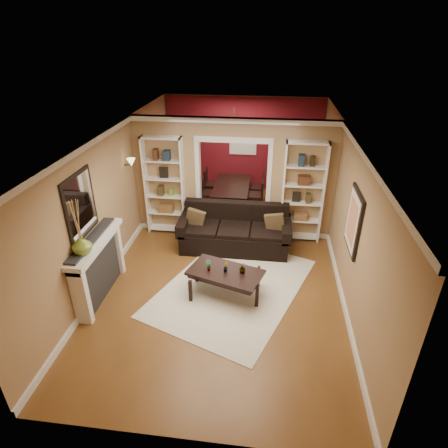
# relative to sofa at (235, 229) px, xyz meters

# --- Properties ---
(floor) EXTENTS (8.00, 8.00, 0.00)m
(floor) POSITION_rel_sofa_xyz_m (-0.12, -0.45, -0.47)
(floor) COLOR brown
(floor) RESTS_ON ground
(ceiling) EXTENTS (8.00, 8.00, 0.00)m
(ceiling) POSITION_rel_sofa_xyz_m (-0.12, -0.45, 2.23)
(ceiling) COLOR white
(ceiling) RESTS_ON ground
(wall_back) EXTENTS (8.00, 0.00, 8.00)m
(wall_back) POSITION_rel_sofa_xyz_m (-0.12, 3.55, 0.88)
(wall_back) COLOR #A38056
(wall_back) RESTS_ON ground
(wall_front) EXTENTS (8.00, 0.00, 8.00)m
(wall_front) POSITION_rel_sofa_xyz_m (-0.12, -4.45, 0.88)
(wall_front) COLOR #A38056
(wall_front) RESTS_ON ground
(wall_left) EXTENTS (0.00, 8.00, 8.00)m
(wall_left) POSITION_rel_sofa_xyz_m (-2.37, -0.45, 0.88)
(wall_left) COLOR #A38056
(wall_left) RESTS_ON ground
(wall_right) EXTENTS (0.00, 8.00, 8.00)m
(wall_right) POSITION_rel_sofa_xyz_m (2.13, -0.45, 0.88)
(wall_right) COLOR #A38056
(wall_right) RESTS_ON ground
(partition_wall) EXTENTS (4.50, 0.15, 2.70)m
(partition_wall) POSITION_rel_sofa_xyz_m (-0.12, 0.75, 0.88)
(partition_wall) COLOR #A38056
(partition_wall) RESTS_ON floor
(red_back_panel) EXTENTS (4.44, 0.04, 2.64)m
(red_back_panel) POSITION_rel_sofa_xyz_m (-0.12, 3.52, 0.85)
(red_back_panel) COLOR maroon
(red_back_panel) RESTS_ON floor
(dining_window) EXTENTS (0.78, 0.03, 0.98)m
(dining_window) POSITION_rel_sofa_xyz_m (-0.12, 3.48, 1.08)
(dining_window) COLOR #8CA5CC
(dining_window) RESTS_ON wall_back
(area_rug) EXTENTS (3.28, 3.79, 0.01)m
(area_rug) POSITION_rel_sofa_xyz_m (0.11, -1.43, -0.47)
(area_rug) COLOR silver
(area_rug) RESTS_ON floor
(sofa) EXTENTS (2.42, 1.04, 0.95)m
(sofa) POSITION_rel_sofa_xyz_m (0.00, 0.00, 0.00)
(sofa) COLOR black
(sofa) RESTS_ON floor
(pillow_left) EXTENTS (0.41, 0.17, 0.40)m
(pillow_left) POSITION_rel_sofa_xyz_m (-0.86, -0.02, 0.19)
(pillow_left) COLOR brown
(pillow_left) RESTS_ON sofa
(pillow_right) EXTENTS (0.41, 0.16, 0.40)m
(pillow_right) POSITION_rel_sofa_xyz_m (0.86, -0.02, 0.19)
(pillow_right) COLOR brown
(pillow_right) RESTS_ON sofa
(coffee_table) EXTENTS (1.46, 1.07, 0.49)m
(coffee_table) POSITION_rel_sofa_xyz_m (-0.01, -1.64, -0.23)
(coffee_table) COLOR black
(coffee_table) RESTS_ON floor
(plant_left) EXTENTS (0.14, 0.14, 0.22)m
(plant_left) POSITION_rel_sofa_xyz_m (-0.31, -1.64, 0.13)
(plant_left) COLOR #336626
(plant_left) RESTS_ON coffee_table
(plant_center) EXTENTS (0.10, 0.11, 0.18)m
(plant_center) POSITION_rel_sofa_xyz_m (-0.01, -1.64, 0.11)
(plant_center) COLOR #336626
(plant_center) RESTS_ON coffee_table
(plant_right) EXTENTS (0.15, 0.15, 0.21)m
(plant_right) POSITION_rel_sofa_xyz_m (0.30, -1.64, 0.12)
(plant_right) COLOR #336626
(plant_right) RESTS_ON coffee_table
(bookshelf_left) EXTENTS (0.90, 0.30, 2.30)m
(bookshelf_left) POSITION_rel_sofa_xyz_m (-1.67, 0.58, 0.68)
(bookshelf_left) COLOR white
(bookshelf_left) RESTS_ON floor
(bookshelf_right) EXTENTS (0.90, 0.30, 2.30)m
(bookshelf_right) POSITION_rel_sofa_xyz_m (1.43, 0.58, 0.68)
(bookshelf_right) COLOR white
(bookshelf_right) RESTS_ON floor
(fireplace) EXTENTS (0.32, 1.70, 1.16)m
(fireplace) POSITION_rel_sofa_xyz_m (-2.21, -1.95, 0.11)
(fireplace) COLOR white
(fireplace) RESTS_ON floor
(vase) EXTENTS (0.40, 0.40, 0.33)m
(vase) POSITION_rel_sofa_xyz_m (-2.21, -2.37, 0.85)
(vase) COLOR olive
(vase) RESTS_ON fireplace
(mirror) EXTENTS (0.03, 0.95, 1.10)m
(mirror) POSITION_rel_sofa_xyz_m (-2.35, -1.95, 1.33)
(mirror) COLOR silver
(mirror) RESTS_ON wall_left
(wall_sconce) EXTENTS (0.18, 0.18, 0.22)m
(wall_sconce) POSITION_rel_sofa_xyz_m (-2.27, 0.10, 1.36)
(wall_sconce) COLOR #FFE0A5
(wall_sconce) RESTS_ON wall_left
(framed_art) EXTENTS (0.04, 0.85, 1.05)m
(framed_art) POSITION_rel_sofa_xyz_m (2.09, -1.45, 1.08)
(framed_art) COLOR black
(framed_art) RESTS_ON wall_right
(dining_table) EXTENTS (1.70, 0.95, 0.60)m
(dining_table) POSITION_rel_sofa_xyz_m (-0.27, 2.21, -0.17)
(dining_table) COLOR black
(dining_table) RESTS_ON floor
(dining_chair_nw) EXTENTS (0.52, 0.52, 0.89)m
(dining_chair_nw) POSITION_rel_sofa_xyz_m (-0.82, 1.91, -0.03)
(dining_chair_nw) COLOR black
(dining_chair_nw) RESTS_ON floor
(dining_chair_ne) EXTENTS (0.58, 0.58, 0.91)m
(dining_chair_ne) POSITION_rel_sofa_xyz_m (0.28, 1.91, -0.02)
(dining_chair_ne) COLOR black
(dining_chair_ne) RESTS_ON floor
(dining_chair_sw) EXTENTS (0.54, 0.54, 0.93)m
(dining_chair_sw) POSITION_rel_sofa_xyz_m (-0.82, 2.51, -0.01)
(dining_chair_sw) COLOR black
(dining_chair_sw) RESTS_ON floor
(dining_chair_se) EXTENTS (0.56, 0.56, 0.87)m
(dining_chair_se) POSITION_rel_sofa_xyz_m (0.28, 2.51, -0.04)
(dining_chair_se) COLOR black
(dining_chair_se) RESTS_ON floor
(chandelier) EXTENTS (0.50, 0.50, 0.30)m
(chandelier) POSITION_rel_sofa_xyz_m (-0.12, 2.25, 1.55)
(chandelier) COLOR #342A17
(chandelier) RESTS_ON ceiling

